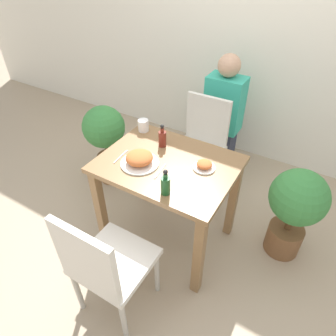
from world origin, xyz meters
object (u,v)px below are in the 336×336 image
Objects in this scene: condiment_bottle at (162,138)px; person_figure at (223,116)px; chair_near at (104,264)px; potted_plant_right at (295,207)px; sauce_bottle at (165,185)px; food_plate at (139,159)px; potted_plant_left at (105,135)px; side_plate at (204,165)px; drink_cup at (143,125)px; chair_far at (201,142)px.

condiment_bottle is 0.15× the size of person_figure.
potted_plant_right is (0.83, 1.05, -0.04)m from chair_near.
condiment_bottle is (-0.27, 0.41, 0.00)m from sauce_bottle.
food_plate is at bearing 152.20° from sauce_bottle.
potted_plant_left is at bearing -179.44° from potted_plant_right.
side_plate is at bearing -153.90° from potted_plant_right.
sauce_bottle is 0.15× the size of person_figure.
potted_plant_left is (-0.72, 0.45, -0.29)m from food_plate.
chair_near is at bearing -107.34° from side_plate.
drink_cup is at bearing 162.69° from side_plate.
food_plate is (-0.15, 0.59, 0.30)m from chair_near.
potted_plant_left is at bearing 170.41° from drink_cup.
chair_far is at bearing -95.36° from person_figure.
person_figure is at bearing 42.63° from potted_plant_left.
chair_far is 0.62m from drink_cup.
condiment_bottle is at bearing -95.82° from chair_far.
food_plate is 1.48× the size of condiment_bottle.
sauce_bottle is (0.22, -0.97, 0.33)m from chair_far.
condiment_bottle is (-0.37, 0.09, 0.04)m from side_plate.
chair_near is 5.13× the size of sauce_bottle.
person_figure is (0.09, 0.95, -0.25)m from condiment_bottle.
person_figure is (-0.86, 0.74, 0.12)m from potted_plant_right.
potted_plant_left is (-0.86, 1.03, 0.02)m from chair_near.
chair_near is 1.06m from drink_cup.
drink_cup is 0.53× the size of condiment_bottle.
side_plate is 0.38m from condiment_bottle.
drink_cup is at bearing -68.99° from chair_near.
chair_near is at bearing -108.23° from sauce_bottle.
food_plate is 1.23m from person_figure.
potted_plant_left is (-0.79, -0.37, 0.02)m from chair_far.
food_plate reaches higher than potted_plant_right.
sauce_bottle is at bearing -137.99° from potted_plant_right.
chair_far is at bearing 102.72° from sauce_bottle.
sauce_bottle is at bearing -82.41° from person_figure.
drink_cup is 0.12× the size of potted_plant_right.
potted_plant_left is at bearing 166.13° from side_plate.
chair_near is 0.76× the size of person_figure.
condiment_bottle is at bearing -81.19° from chair_near.
condiment_bottle is 0.82m from potted_plant_left.
potted_plant_left is at bearing 149.25° from sauce_bottle.
drink_cup is at bearing -175.17° from potted_plant_right.
potted_plant_right is (0.68, 0.62, -0.36)m from sauce_bottle.
sauce_bottle reaches higher than potted_plant_left.
drink_cup is at bearing -111.16° from person_figure.
chair_near is 1.00× the size of chair_far.
person_figure is at bearing 139.29° from potted_plant_right.
potted_plant_left is at bearing -155.08° from chair_far.
sauce_bottle is (0.14, 0.44, 0.33)m from chair_near.
chair_far is 0.97m from potted_plant_right.
sauce_bottle is (-0.09, -0.33, 0.04)m from side_plate.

